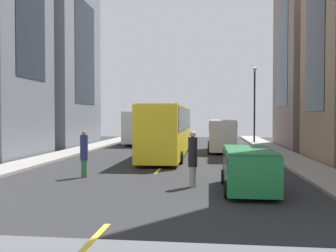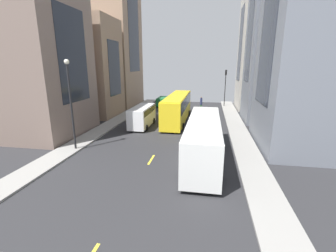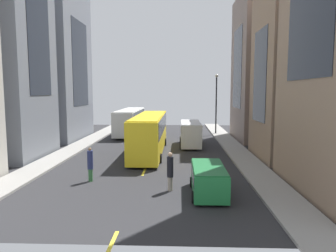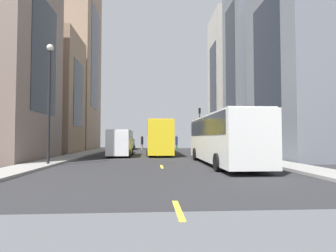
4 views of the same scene
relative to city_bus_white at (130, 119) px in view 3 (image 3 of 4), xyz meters
name	(u,v)px [view 3 (image 3 of 4)]	position (x,y,z in m)	size (l,w,h in m)	color
ground_plane	(156,146)	(4.19, -9.44, -2.01)	(42.30, 42.30, 0.00)	#28282B
sidewalk_west	(81,145)	(-3.84, -9.44, -1.93)	(2.24, 44.00, 0.15)	gray
sidewalk_east	(232,146)	(12.22, -9.44, -1.93)	(2.24, 44.00, 0.15)	gray
lane_stripe_0	(112,243)	(4.19, -30.44, -2.00)	(0.16, 2.00, 0.01)	yellow
lane_stripe_1	(144,172)	(4.19, -19.94, -2.00)	(0.16, 2.00, 0.01)	yellow
lane_stripe_2	(156,146)	(4.19, -9.44, -2.00)	(0.16, 2.00, 0.01)	yellow
lane_stripe_3	(161,133)	(4.19, 1.06, -2.00)	(0.16, 2.00, 0.01)	yellow
lane_stripe_4	(165,125)	(4.19, 11.56, -2.00)	(0.16, 2.00, 0.01)	yellow
building_west_2	(52,64)	(-8.61, -4.65, 7.05)	(6.97, 9.93, 18.11)	slate
building_east_1	(315,76)	(18.13, -14.73, 5.06)	(9.27, 7.43, 14.14)	#937760
building_east_2	(268,68)	(17.10, -4.20, 6.47)	(7.20, 9.34, 16.97)	#7A665B
city_bus_white	(130,119)	(0.00, 0.00, 0.00)	(2.80, 12.02, 3.35)	silver
streetcar_yellow	(150,130)	(3.94, -12.95, 0.12)	(2.70, 13.18, 3.59)	yellow
delivery_van_white	(191,132)	(7.88, -9.15, -0.49)	(2.25, 6.01, 2.58)	white
car_green_0	(208,178)	(8.35, -24.69, -1.05)	(1.96, 4.22, 1.63)	#1E7238
pedestrian_crossing_mid	(90,164)	(1.03, -22.40, -0.85)	(0.36, 0.36, 2.20)	#336B38
pedestrian_waiting_curb	(170,170)	(6.20, -24.11, -0.80)	(0.38, 0.38, 2.28)	gray
streetlamp_near	(216,98)	(11.60, 0.03, 2.92)	(0.44, 0.44, 7.92)	black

